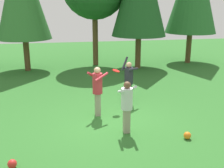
{
  "coord_description": "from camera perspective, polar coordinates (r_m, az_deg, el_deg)",
  "views": [
    {
      "loc": [
        -1.54,
        -8.52,
        3.78
      ],
      "look_at": [
        0.2,
        0.72,
        1.05
      ],
      "focal_mm": 44.6,
      "sensor_mm": 36.0,
      "label": 1
    }
  ],
  "objects": [
    {
      "name": "ground_plane",
      "position": [
        9.45,
        -0.4,
        -7.39
      ],
      "size": [
        40.0,
        40.0,
        0.0
      ],
      "primitive_type": "plane",
      "color": "#2D6B28"
    },
    {
      "name": "person_thrower",
      "position": [
        10.8,
        3.44,
        1.08
      ],
      "size": [
        0.67,
        0.67,
        1.8
      ],
      "rotation": [
        0.0,
        0.0,
        -2.45
      ],
      "color": "black",
      "rests_on": "ground_plane"
    },
    {
      "name": "person_catcher",
      "position": [
        9.51,
        -2.99,
        -0.66
      ],
      "size": [
        0.74,
        0.73,
        1.73
      ],
      "rotation": [
        0.0,
        0.0,
        0.65
      ],
      "color": "gray",
      "rests_on": "ground_plane"
    },
    {
      "name": "person_bystander",
      "position": [
        8.26,
        3.06,
        -3.87
      ],
      "size": [
        0.5,
        0.56,
        1.6
      ],
      "rotation": [
        0.0,
        0.0,
        1.53
      ],
      "color": "gray",
      "rests_on": "ground_plane"
    },
    {
      "name": "frisbee",
      "position": [
        10.08,
        0.84,
        2.74
      ],
      "size": [
        0.34,
        0.34,
        0.11
      ],
      "color": "red"
    },
    {
      "name": "ball_red",
      "position": [
        7.28,
        -19.79,
        -15.15
      ],
      "size": [
        0.22,
        0.22,
        0.22
      ],
      "primitive_type": "sphere",
      "color": "red",
      "rests_on": "ground_plane"
    },
    {
      "name": "ball_orange",
      "position": [
        8.46,
        15.18,
        -10.14
      ],
      "size": [
        0.22,
        0.22,
        0.22
      ],
      "primitive_type": "sphere",
      "color": "orange",
      "rests_on": "ground_plane"
    }
  ]
}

